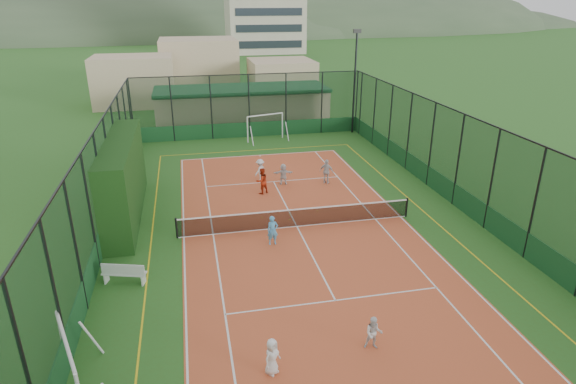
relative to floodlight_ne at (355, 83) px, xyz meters
name	(u,v)px	position (x,y,z in m)	size (l,w,h in m)	color
ground	(297,227)	(-8.60, -16.60, -4.12)	(300.00, 300.00, 0.00)	#2F5D20
court_slab	(297,227)	(-8.60, -16.60, -4.12)	(11.17, 23.97, 0.01)	#C7532C
tennis_net	(297,217)	(-8.60, -16.60, -3.59)	(11.67, 0.12, 1.06)	black
perimeter_fence	(297,179)	(-8.60, -16.60, -1.62)	(18.12, 34.12, 5.00)	black
floodlight_ne	(355,83)	(0.00, 0.00, 0.00)	(0.60, 0.26, 8.25)	black
clubhouse	(242,105)	(-8.60, 5.40, -2.55)	(15.20, 7.20, 3.15)	tan
distant_hills	(196,32)	(-8.60, 133.40, -4.12)	(200.00, 60.00, 24.00)	#384C33
hedge_left	(123,179)	(-16.90, -13.35, -2.13)	(1.37, 9.11, 3.98)	black
white_bench	(124,272)	(-16.40, -20.11, -3.64)	(1.73, 0.48, 0.97)	white
futsal_goal_near	(71,369)	(-17.17, -25.94, -3.13)	(0.89, 3.07, 1.98)	white
futsal_goal_far	(265,128)	(-7.54, -0.85, -3.11)	(3.14, 0.91, 2.03)	white
child_near_left	(272,357)	(-11.58, -26.18, -3.51)	(0.59, 0.38, 1.21)	white
child_near_mid	(273,230)	(-10.09, -18.12, -3.43)	(0.50, 0.33, 1.38)	#4DA4DC
child_near_right	(374,333)	(-8.21, -25.76, -3.54)	(0.56, 0.44, 1.16)	white
child_far_left	(260,170)	(-9.37, -9.91, -3.41)	(0.91, 0.52, 1.40)	silver
child_far_right	(327,172)	(-5.50, -11.14, -3.36)	(0.89, 0.37, 1.51)	silver
child_far_back	(283,174)	(-8.09, -10.72, -3.47)	(1.19, 0.38, 1.28)	silver
coach	(262,181)	(-9.59, -11.91, -3.35)	(0.74, 0.58, 1.53)	#B72E13
tennis_balls	(283,214)	(-8.99, -15.11, -4.08)	(3.56, 1.28, 0.07)	#CCE033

